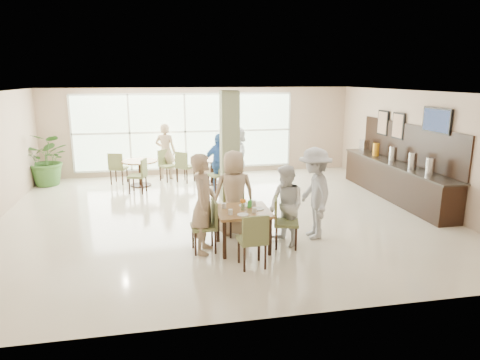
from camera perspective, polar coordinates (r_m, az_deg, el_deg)
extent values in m
plane|color=beige|center=(10.03, -2.45, -4.59)|extent=(10.00, 10.00, 0.00)
plane|color=white|center=(9.53, -2.62, 11.62)|extent=(10.00, 10.00, 0.00)
plane|color=tan|center=(14.10, -5.28, 6.50)|extent=(10.00, 0.00, 10.00)
plane|color=tan|center=(5.40, 4.65, -5.07)|extent=(10.00, 0.00, 10.00)
plane|color=tan|center=(11.52, 22.94, 3.90)|extent=(0.00, 9.00, 9.00)
plane|color=silver|center=(14.03, -7.31, 6.41)|extent=(7.00, 0.00, 7.00)
cube|color=#68704D|center=(10.91, -1.39, 4.49)|extent=(0.45, 0.45, 2.80)
cube|color=brown|center=(7.87, 0.38, -4.18)|extent=(0.97, 0.97, 0.05)
cube|color=black|center=(7.54, -2.08, -8.00)|extent=(0.06, 0.06, 0.70)
cube|color=black|center=(7.70, 4.01, -7.56)|extent=(0.06, 0.06, 0.70)
cube|color=black|center=(8.30, -2.98, -5.95)|extent=(0.06, 0.06, 0.70)
cube|color=black|center=(8.45, 2.57, -5.60)|extent=(0.06, 0.06, 0.70)
cylinder|color=brown|center=(12.82, -13.24, 2.45)|extent=(1.04, 1.04, 0.04)
cylinder|color=black|center=(12.89, -13.15, 0.82)|extent=(0.10, 0.10, 0.71)
cylinder|color=black|center=(12.97, -13.07, -0.65)|extent=(0.60, 0.60, 0.03)
cylinder|color=brown|center=(12.77, -3.76, 2.75)|extent=(1.02, 1.02, 0.04)
cylinder|color=black|center=(12.85, -3.74, 1.10)|extent=(0.10, 0.10, 0.71)
cylinder|color=black|center=(12.92, -3.72, -0.37)|extent=(0.60, 0.60, 0.03)
cylinder|color=white|center=(7.68, 1.93, -4.05)|extent=(0.08, 0.08, 0.10)
cylinder|color=white|center=(8.11, 1.85, -3.08)|extent=(0.08, 0.08, 0.10)
cylinder|color=white|center=(7.94, -2.14, -3.45)|extent=(0.08, 0.08, 0.10)
cylinder|color=white|center=(7.57, -1.28, -4.29)|extent=(0.08, 0.08, 0.10)
cylinder|color=white|center=(7.57, 0.38, -4.64)|extent=(0.20, 0.20, 0.01)
cylinder|color=white|center=(8.10, 0.56, -3.40)|extent=(0.20, 0.20, 0.01)
cylinder|color=white|center=(7.90, 2.47, -3.86)|extent=(0.20, 0.20, 0.01)
cylinder|color=#99B27F|center=(7.84, 0.38, -3.59)|extent=(0.07, 0.07, 0.12)
sphere|color=orange|center=(7.81, 0.60, -2.80)|extent=(0.07, 0.07, 0.07)
sphere|color=orange|center=(7.83, 0.24, -2.77)|extent=(0.07, 0.07, 0.07)
sphere|color=orange|center=(7.78, 0.32, -2.87)|extent=(0.07, 0.07, 0.07)
cube|color=green|center=(7.96, 1.30, -3.21)|extent=(0.09, 0.08, 0.15)
cube|color=black|center=(11.94, 19.93, -0.18)|extent=(0.60, 4.60, 0.90)
cube|color=black|center=(11.85, 20.11, 2.02)|extent=(0.64, 4.70, 0.04)
cube|color=black|center=(11.91, 21.52, 4.56)|extent=(0.04, 4.60, 1.00)
cylinder|color=silver|center=(10.66, 24.03, 1.66)|extent=(0.20, 0.20, 0.40)
cylinder|color=silver|center=(11.23, 22.02, 2.40)|extent=(0.20, 0.20, 0.40)
cylinder|color=silver|center=(11.98, 19.71, 3.25)|extent=(0.20, 0.20, 0.40)
cylinder|color=orange|center=(12.75, 17.66, 3.90)|extent=(0.18, 0.18, 0.36)
cube|color=silver|center=(13.36, 16.24, 4.41)|extent=(0.18, 0.30, 0.36)
cube|color=black|center=(10.91, 24.78, 7.22)|extent=(0.06, 1.00, 0.58)
cube|color=#7F99CC|center=(10.90, 24.67, 7.23)|extent=(0.01, 0.92, 0.50)
cube|color=black|center=(12.27, 20.36, 6.78)|extent=(0.04, 0.55, 0.70)
cube|color=#975737|center=(12.26, 20.26, 6.79)|extent=(0.01, 0.47, 0.62)
cube|color=black|center=(12.96, 18.53, 7.24)|extent=(0.04, 0.55, 0.70)
cube|color=#975737|center=(12.95, 18.44, 7.25)|extent=(0.01, 0.47, 0.62)
imported|color=#376628|center=(13.73, -24.23, 2.54)|extent=(1.70, 1.70, 1.56)
imported|color=tan|center=(7.70, -4.90, -3.17)|extent=(0.60, 0.76, 1.82)
imported|color=tan|center=(8.56, -0.82, -1.73)|extent=(0.86, 0.49, 1.73)
imported|color=white|center=(8.08, 6.17, -3.45)|extent=(0.81, 0.90, 1.54)
imported|color=#AEAEB1|center=(8.49, 9.87, -1.76)|extent=(0.72, 1.20, 1.81)
imported|color=#4074C0|center=(11.90, -2.87, 2.35)|extent=(1.08, 0.84, 1.62)
imported|color=white|center=(12.83, -0.32, 3.33)|extent=(0.85, 1.63, 1.68)
imported|color=tan|center=(13.53, -9.91, 3.79)|extent=(0.72, 0.57, 1.74)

